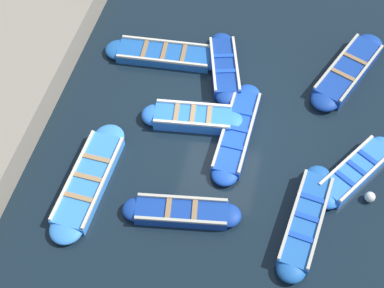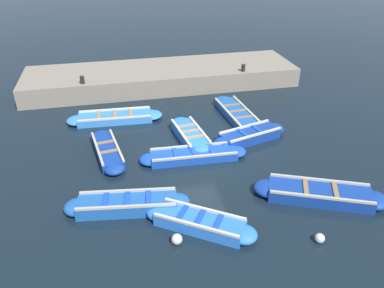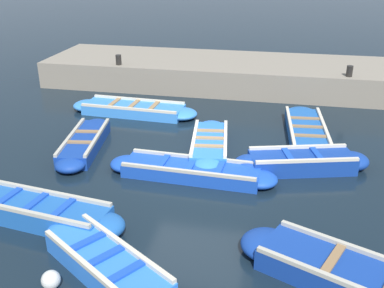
{
  "view_description": "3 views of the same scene",
  "coord_description": "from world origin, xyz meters",
  "views": [
    {
      "loc": [
        1.27,
        -9.51,
        12.88
      ],
      "look_at": [
        -0.77,
        -0.79,
        0.2
      ],
      "focal_mm": 50.0,
      "sensor_mm": 36.0,
      "label": 1
    },
    {
      "loc": [
        11.44,
        -2.56,
        7.14
      ],
      "look_at": [
        -0.1,
        0.04,
        0.31
      ],
      "focal_mm": 35.0,
      "sensor_mm": 36.0,
      "label": 2
    },
    {
      "loc": [
        9.18,
        1.8,
        4.75
      ],
      "look_at": [
        -0.73,
        -0.24,
        0.3
      ],
      "focal_mm": 42.0,
      "sensor_mm": 36.0,
      "label": 3
    }
  ],
  "objects": [
    {
      "name": "boat_alongside",
      "position": [
        3.47,
        3.18,
        0.19
      ],
      "size": [
        2.4,
        3.98,
        0.43
      ],
      "color": "navy",
      "rests_on": "ground"
    },
    {
      "name": "boat_stern_in",
      "position": [
        -2.5,
        2.58,
        0.15
      ],
      "size": [
        4.05,
        1.21,
        0.35
      ],
      "color": "#1E59AD",
      "rests_on": "ground"
    },
    {
      "name": "boat_far_corner",
      "position": [
        -0.44,
        2.4,
        0.2
      ],
      "size": [
        1.6,
        3.25,
        0.45
      ],
      "color": "navy",
      "rests_on": "ground"
    },
    {
      "name": "ground_plane",
      "position": [
        0.0,
        0.0,
        0.0
      ],
      "size": [
        120.0,
        120.0,
        0.0
      ],
      "primitive_type": "plane",
      "color": "black"
    },
    {
      "name": "quay_wall",
      "position": [
        -7.06,
        0.0,
        0.47
      ],
      "size": [
        3.56,
        13.75,
        0.93
      ],
      "color": "gray",
      "rests_on": "ground"
    },
    {
      "name": "buoy_orange_near",
      "position": [
        4.36,
        -1.37,
        0.15
      ],
      "size": [
        0.29,
        0.29,
        0.29
      ],
      "primitive_type": "sphere",
      "color": "silver",
      "rests_on": "ground"
    },
    {
      "name": "boat_inner_gap",
      "position": [
        2.72,
        -2.52,
        0.2
      ],
      "size": [
        1.26,
        3.71,
        0.45
      ],
      "color": "#1E59AD",
      "rests_on": "ground"
    },
    {
      "name": "boat_centre",
      "position": [
        -3.3,
        -2.61,
        0.15
      ],
      "size": [
        1.14,
        4.06,
        0.37
      ],
      "color": "#3884E0",
      "rests_on": "ground"
    },
    {
      "name": "boat_mid_row",
      "position": [
        3.91,
        -0.65,
        0.18
      ],
      "size": [
        2.38,
        3.04,
        0.42
      ],
      "color": "blue",
      "rests_on": "ground"
    },
    {
      "name": "boat_tucked",
      "position": [
        -0.54,
        -3.0,
        0.17
      ],
      "size": [
        3.27,
        1.19,
        0.39
      ],
      "color": "navy",
      "rests_on": "ground"
    },
    {
      "name": "boat_near_quay",
      "position": [
        -0.97,
        0.16,
        0.19
      ],
      "size": [
        3.2,
        1.17,
        0.44
      ],
      "color": "blue",
      "rests_on": "ground"
    },
    {
      "name": "boat_broadside",
      "position": [
        0.42,
        -0.03,
        0.15
      ],
      "size": [
        0.97,
        3.88,
        0.36
      ],
      "color": "#1947B7",
      "rests_on": "ground"
    }
  ]
}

